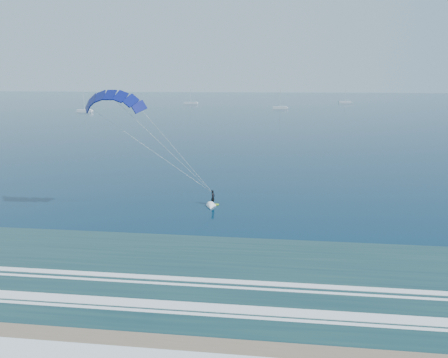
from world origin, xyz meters
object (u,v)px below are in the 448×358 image
kitesurfer_rig (164,147)px  sailboat_2 (280,108)px  sailboat_0 (85,111)px  sailboat_3 (345,102)px  sailboat_1 (191,103)px

kitesurfer_rig → sailboat_2: kitesurfer_rig is taller
sailboat_0 → sailboat_3: 165.06m
sailboat_1 → sailboat_2: sailboat_1 is taller
sailboat_0 → sailboat_3: (139.85, 87.68, 0.00)m
sailboat_0 → sailboat_1: bearing=59.3°
sailboat_1 → sailboat_2: size_ratio=1.10×
kitesurfer_rig → sailboat_2: size_ratio=1.54×
kitesurfer_rig → sailboat_3: kitesurfer_rig is taller
sailboat_2 → sailboat_1: bearing=148.2°
sailboat_0 → sailboat_1: 77.69m
sailboat_1 → sailboat_2: 65.84m
sailboat_1 → sailboat_2: bearing=-31.8°
sailboat_0 → sailboat_1: sailboat_1 is taller
sailboat_0 → sailboat_3: sailboat_3 is taller
kitesurfer_rig → sailboat_2: bearing=84.0°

